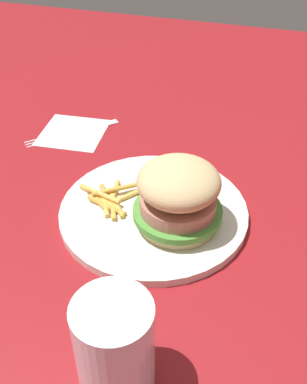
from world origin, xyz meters
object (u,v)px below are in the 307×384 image
(napkin, at_px, (73,132))
(drink_glass, at_px, (115,351))
(sandwich, at_px, (178,195))
(plate, at_px, (153,212))
(fries_pile, at_px, (109,199))
(fork, at_px, (72,131))

(napkin, distance_m, drink_glass, 0.48)
(sandwich, distance_m, drink_glass, 0.23)
(plate, distance_m, fries_pile, 0.07)
(fries_pile, bearing_deg, napkin, -142.27)
(napkin, bearing_deg, sandwich, 51.55)
(plate, height_order, drink_glass, drink_glass)
(plate, distance_m, sandwich, 0.07)
(napkin, relative_size, fork, 0.81)
(fork, bearing_deg, sandwich, 51.84)
(napkin, bearing_deg, drink_glass, 29.23)
(fork, bearing_deg, fries_pile, 38.14)
(plate, relative_size, fries_pile, 2.72)
(plate, distance_m, napkin, 0.26)
(plate, height_order, sandwich, sandwich)
(drink_glass, bearing_deg, plate, -172.00)
(sandwich, relative_size, fork, 0.88)
(fries_pile, relative_size, drink_glass, 0.88)
(plate, relative_size, sandwich, 2.21)
(fork, height_order, drink_glass, drink_glass)
(drink_glass, bearing_deg, napkin, -150.77)
(plate, distance_m, drink_glass, 0.25)
(sandwich, bearing_deg, fries_pile, -98.21)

